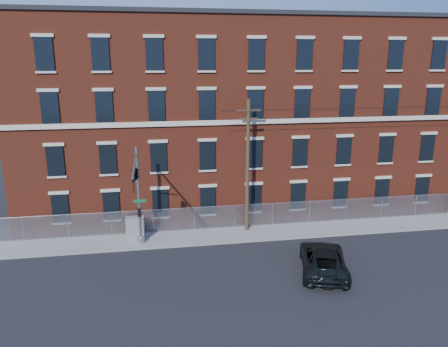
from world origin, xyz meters
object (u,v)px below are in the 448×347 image
object	(u,v)px
traffic_signal_mast	(136,181)
pickup_truck	(323,259)
utility_pole_near	(248,164)
utility_cabinet	(135,228)

from	to	relation	value
traffic_signal_mast	pickup_truck	world-z (taller)	traffic_signal_mast
traffic_signal_mast	pickup_truck	size ratio (longest dim) A/B	1.22
traffic_signal_mast	utility_pole_near	bearing A→B (deg)	23.14
traffic_signal_mast	utility_cabinet	distance (m)	5.49
traffic_signal_mast	utility_cabinet	size ratio (longest dim) A/B	4.25
utility_cabinet	pickup_truck	bearing A→B (deg)	-28.56
utility_pole_near	utility_cabinet	distance (m)	9.48
utility_pole_near	pickup_truck	distance (m)	9.01
traffic_signal_mast	utility_cabinet	bearing A→B (deg)	97.16
utility_pole_near	pickup_truck	world-z (taller)	utility_pole_near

